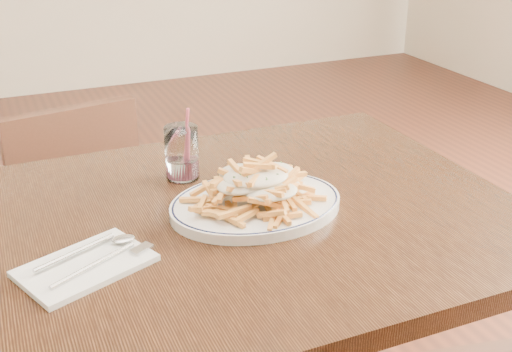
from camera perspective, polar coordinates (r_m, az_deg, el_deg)
name	(u,v)px	position (r m, az deg, el deg)	size (l,w,h in m)	color
table	(201,256)	(1.21, -4.95, -7.10)	(1.20, 0.80, 0.75)	black
chair_far	(72,211)	(1.94, -16.03, -2.97)	(0.42, 0.42, 0.78)	#321A10
fries_plate	(256,205)	(1.20, 0.00, -2.55)	(0.34, 0.29, 0.02)	white
loaded_fries	(256,182)	(1.18, 0.00, -0.52)	(0.24, 0.19, 0.07)	#E89F47
napkin	(85,266)	(1.06, -14.92, -7.72)	(0.20, 0.13, 0.01)	white
cutlery	(84,260)	(1.06, -15.04, -7.18)	(0.19, 0.15, 0.01)	silver
water_glass	(182,156)	(1.32, -6.59, 1.77)	(0.07, 0.07, 0.15)	white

